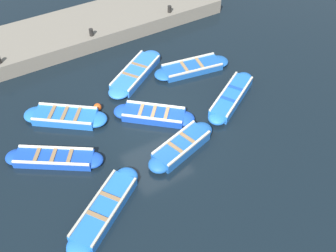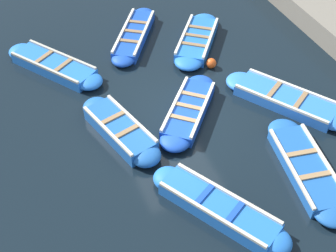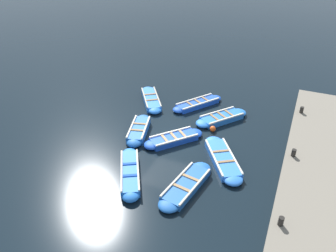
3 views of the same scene
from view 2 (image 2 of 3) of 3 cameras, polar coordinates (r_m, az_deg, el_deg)
ground_plane at (r=13.37m, az=0.84°, el=1.32°), size 120.00×120.00×0.00m
boat_broadside at (r=12.72m, az=-5.87°, el=-0.48°), size 1.63×3.26×0.46m
boat_far_corner at (r=16.37m, az=-4.17°, el=10.97°), size 2.62×3.40×0.37m
boat_inner_gap at (r=11.05m, az=6.19°, el=-9.93°), size 2.50×3.56×0.43m
boat_outer_right at (r=14.06m, az=14.17°, el=3.14°), size 2.87×3.73×0.38m
boat_centre at (r=15.32m, az=-13.72°, el=7.15°), size 2.79×3.51×0.40m
boat_tucked at (r=16.08m, az=3.54°, el=10.39°), size 2.80×3.27×0.39m
boat_drifting at (r=12.30m, az=16.52°, el=-4.93°), size 1.49×3.74×0.36m
boat_stern_in at (r=13.28m, az=2.52°, el=1.87°), size 2.80×3.06×0.39m
buoy_orange_near at (r=15.06m, az=5.29°, el=7.62°), size 0.33×0.33×0.33m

